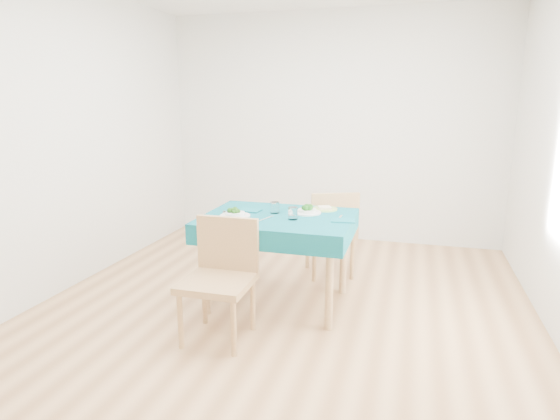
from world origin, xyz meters
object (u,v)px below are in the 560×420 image
(table, at_px, (278,260))
(chair_near, at_px, (216,261))
(bowl_near, at_px, (235,212))
(bowl_far, at_px, (307,209))
(side_plate, at_px, (325,209))
(chair_far, at_px, (330,219))

(table, bearing_deg, chair_near, -108.82)
(table, distance_m, bowl_near, 0.54)
(table, relative_size, bowl_far, 5.13)
(table, height_order, bowl_far, bowl_far)
(chair_near, relative_size, bowl_near, 4.78)
(bowl_near, bearing_deg, side_plate, 34.60)
(table, bearing_deg, bowl_near, -160.18)
(bowl_far, bearing_deg, chair_near, -117.55)
(bowl_far, bearing_deg, chair_far, 83.05)
(bowl_far, bearing_deg, bowl_near, -153.11)
(chair_near, xyz_separation_m, side_plate, (0.56, 1.04, 0.18))
(side_plate, bearing_deg, bowl_far, -122.80)
(table, relative_size, side_plate, 5.46)
(bowl_near, bearing_deg, chair_near, -81.61)
(bowl_far, xyz_separation_m, side_plate, (0.11, 0.18, -0.03))
(bowl_near, bearing_deg, chair_far, 56.34)
(bowl_near, distance_m, bowl_far, 0.60)
(chair_far, height_order, side_plate, chair_far)
(chair_far, distance_m, bowl_far, 0.70)
(bowl_near, relative_size, side_plate, 1.12)
(chair_far, bearing_deg, table, 47.09)
(table, xyz_separation_m, bowl_far, (0.21, 0.15, 0.41))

